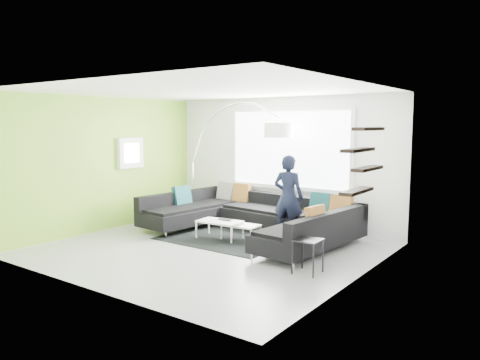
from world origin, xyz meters
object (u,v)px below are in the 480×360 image
at_px(side_table, 308,256).
at_px(person, 288,197).
at_px(sectional_sofa, 246,218).
at_px(arc_lamp, 193,163).
at_px(laptop, 224,220).
at_px(coffee_table, 230,230).

xyz_separation_m(side_table, person, (-1.30, 1.67, 0.56)).
height_order(sectional_sofa, side_table, sectional_sofa).
relative_size(arc_lamp, person, 1.64).
bearing_deg(person, sectional_sofa, 17.14).
height_order(arc_lamp, person, arc_lamp).
bearing_deg(laptop, coffee_table, 6.81).
xyz_separation_m(coffee_table, laptop, (-0.14, -0.02, 0.19)).
xyz_separation_m(arc_lamp, laptop, (1.58, -0.90, -0.97)).
bearing_deg(side_table, coffee_table, 155.63).
relative_size(sectional_sofa, side_table, 8.08).
bearing_deg(coffee_table, person, 31.77).
distance_m(arc_lamp, side_table, 4.47).
height_order(person, laptop, person).
bearing_deg(side_table, sectional_sofa, 147.15).
xyz_separation_m(coffee_table, arc_lamp, (-1.72, 0.88, 1.16)).
height_order(sectional_sofa, person, person).
relative_size(coffee_table, side_table, 2.09).
xyz_separation_m(person, laptop, (-1.04, -0.69, -0.45)).
bearing_deg(sectional_sofa, person, 30.24).
xyz_separation_m(arc_lamp, side_table, (3.92, -1.88, -1.08)).
bearing_deg(sectional_sofa, laptop, -122.63).
distance_m(person, laptop, 1.33).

